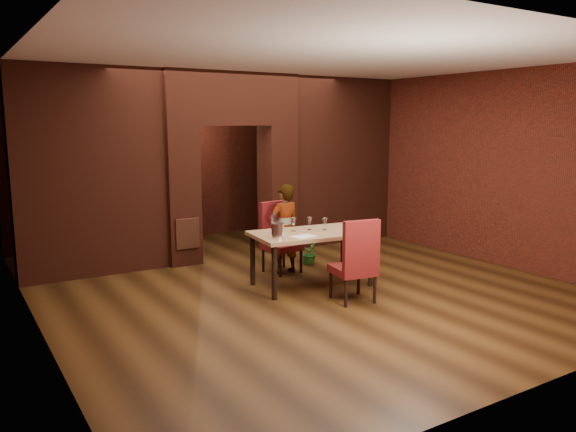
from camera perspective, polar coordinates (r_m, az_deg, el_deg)
name	(u,v)px	position (r m, az deg, el deg)	size (l,w,h in m)	color
floor	(292,282)	(8.43, 0.38, -6.73)	(8.00, 8.00, 0.00)	#422910
ceiling	(292,61)	(8.14, 0.41, 15.45)	(7.00, 8.00, 0.04)	silver
wall_back	(187,160)	(11.70, -10.18, 5.64)	(7.00, 0.04, 3.20)	maroon
wall_front	(543,213)	(5.23, 24.52, 0.32)	(7.00, 0.04, 3.20)	maroon
wall_left	(28,191)	(6.93, -24.90, 2.35)	(0.04, 8.00, 3.20)	maroon
wall_right	(459,166)	(10.42, 16.96, 4.93)	(0.04, 8.00, 3.20)	maroon
pillar_left	(180,195)	(9.54, -10.93, 2.06)	(0.55, 0.55, 2.30)	maroon
pillar_right	(277,188)	(10.36, -1.07, 2.82)	(0.55, 0.55, 2.30)	maroon
lintel	(230,99)	(9.85, -5.96, 11.74)	(2.45, 0.55, 0.90)	maroon
wing_wall_left	(91,173)	(9.09, -19.37, 4.19)	(2.27, 0.35, 3.20)	maroon
wing_wall_right	(339,161)	(11.11, 5.22, 5.56)	(2.27, 0.35, 3.20)	maroon
vent_panel	(188,234)	(9.36, -10.16, -1.77)	(0.40, 0.03, 0.50)	#A5512F
rear_door	(171,188)	(11.55, -11.84, 2.80)	(0.90, 0.08, 2.10)	black
rear_door_frame	(171,188)	(11.51, -11.77, 2.78)	(1.02, 0.04, 2.22)	black
dining_table	(311,259)	(8.18, 2.40, -4.35)	(1.70, 0.96, 0.80)	#A37B53
chair_far	(282,238)	(8.85, -0.61, -2.22)	(0.51, 0.51, 1.12)	maroon
chair_near	(353,260)	(7.49, 6.62, -4.42)	(0.51, 0.51, 1.12)	maroon
person_seated	(284,229)	(8.79, -0.37, -1.33)	(0.51, 0.34, 1.41)	silver
wine_glass_a	(293,224)	(8.11, 0.55, -0.87)	(0.08, 0.08, 0.20)	white
wine_glass_b	(309,223)	(8.24, 2.19, -0.76)	(0.08, 0.08, 0.19)	silver
wine_glass_c	(325,224)	(8.23, 3.75, -0.81)	(0.07, 0.07, 0.18)	white
tasting_sheet	(304,236)	(7.76, 1.61, -2.09)	(0.31, 0.23, 0.00)	white
wine_bucket	(278,231)	(7.59, -1.05, -1.54)	(0.17, 0.17, 0.21)	silver
water_bottle	(274,224)	(7.90, -1.48, -0.77)	(0.07, 0.07, 0.30)	white
potted_plant	(309,253)	(9.44, 2.13, -3.75)	(0.35, 0.30, 0.39)	#236720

